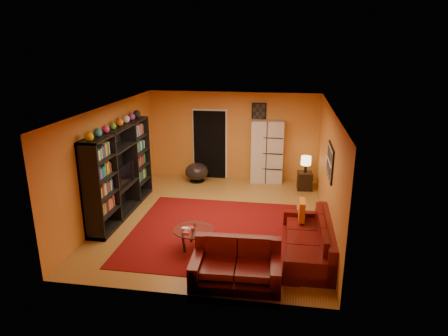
% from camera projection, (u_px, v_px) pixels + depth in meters
% --- Properties ---
extents(floor, '(6.00, 6.00, 0.00)m').
position_uv_depth(floor, '(215.00, 219.00, 9.38)').
color(floor, olive).
rests_on(floor, ground).
extents(ceiling, '(6.00, 6.00, 0.00)m').
position_uv_depth(ceiling, '(215.00, 108.00, 8.60)').
color(ceiling, white).
rests_on(ceiling, wall_back).
extents(wall_back, '(6.00, 0.00, 6.00)m').
position_uv_depth(wall_back, '(233.00, 136.00, 11.81)').
color(wall_back, '#BF702A').
rests_on(wall_back, floor).
extents(wall_front, '(6.00, 0.00, 6.00)m').
position_uv_depth(wall_front, '(180.00, 222.00, 6.16)').
color(wall_front, '#BF702A').
rests_on(wall_front, floor).
extents(wall_left, '(0.00, 6.00, 6.00)m').
position_uv_depth(wall_left, '(110.00, 161.00, 9.36)').
color(wall_left, '#BF702A').
rests_on(wall_left, floor).
extents(wall_right, '(0.00, 6.00, 6.00)m').
position_uv_depth(wall_right, '(329.00, 171.00, 8.61)').
color(wall_right, '#BF702A').
rests_on(wall_right, floor).
extents(rug, '(3.60, 3.60, 0.01)m').
position_uv_depth(rug, '(214.00, 232.00, 8.70)').
color(rug, '#51090A').
rests_on(rug, floor).
extents(doorway, '(0.95, 0.10, 2.04)m').
position_uv_depth(doorway, '(210.00, 145.00, 11.96)').
color(doorway, black).
rests_on(doorway, floor).
extents(wall_art_right, '(0.03, 1.00, 0.70)m').
position_uv_depth(wall_art_right, '(330.00, 162.00, 8.24)').
color(wall_art_right, black).
rests_on(wall_art_right, wall_right).
extents(wall_art_back, '(0.42, 0.03, 0.52)m').
position_uv_depth(wall_art_back, '(259.00, 112.00, 11.46)').
color(wall_art_back, black).
rests_on(wall_art_back, wall_back).
extents(entertainment_unit, '(0.45, 3.00, 2.10)m').
position_uv_depth(entertainment_unit, '(120.00, 171.00, 9.40)').
color(entertainment_unit, black).
rests_on(entertainment_unit, floor).
extents(tv, '(0.88, 0.11, 0.50)m').
position_uv_depth(tv, '(122.00, 175.00, 9.42)').
color(tv, black).
rests_on(tv, entertainment_unit).
extents(sofa, '(0.94, 2.23, 0.85)m').
position_uv_depth(sofa, '(312.00, 242.00, 7.70)').
color(sofa, '#460909').
rests_on(sofa, rug).
extents(loveseat, '(1.56, 0.97, 0.85)m').
position_uv_depth(loveseat, '(236.00, 265.00, 6.90)').
color(loveseat, '#460909').
rests_on(loveseat, rug).
extents(throw_pillow, '(0.12, 0.42, 0.42)m').
position_uv_depth(throw_pillow, '(302.00, 210.00, 8.28)').
color(throw_pillow, orange).
rests_on(throw_pillow, sofa).
extents(coffee_table, '(0.82, 0.82, 0.41)m').
position_uv_depth(coffee_table, '(194.00, 231.00, 7.93)').
color(coffee_table, silver).
rests_on(coffee_table, floor).
extents(storage_cabinet, '(0.95, 0.49, 1.84)m').
position_uv_depth(storage_cabinet, '(267.00, 152.00, 11.59)').
color(storage_cabinet, beige).
rests_on(storage_cabinet, floor).
extents(bowl_chair, '(0.69, 0.69, 0.56)m').
position_uv_depth(bowl_chair, '(197.00, 172.00, 11.79)').
color(bowl_chair, black).
rests_on(bowl_chair, floor).
extents(side_table, '(0.43, 0.43, 0.50)m').
position_uv_depth(side_table, '(305.00, 181.00, 11.18)').
color(side_table, black).
rests_on(side_table, floor).
extents(table_lamp, '(0.28, 0.28, 0.46)m').
position_uv_depth(table_lamp, '(306.00, 161.00, 11.01)').
color(table_lamp, black).
rests_on(table_lamp, side_table).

